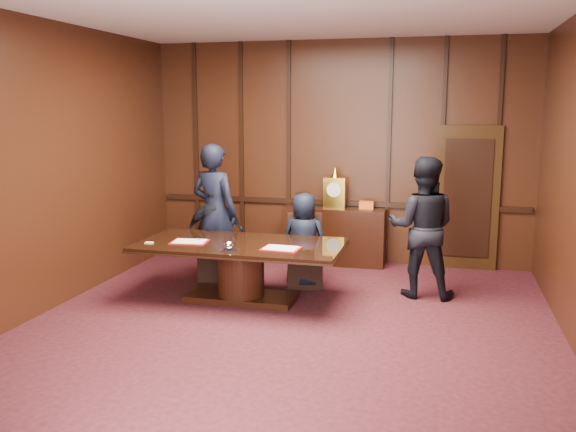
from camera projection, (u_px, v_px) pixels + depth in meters
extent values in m
plane|color=black|center=(281.00, 336.00, 6.64)|extent=(7.00, 7.00, 0.00)
plane|color=silver|center=(281.00, 1.00, 6.02)|extent=(7.00, 7.00, 0.00)
cube|color=black|center=(338.00, 153.00, 9.67)|extent=(6.00, 0.04, 3.50)
cube|color=black|center=(98.00, 255.00, 2.99)|extent=(6.00, 0.04, 3.50)
cube|color=black|center=(32.00, 170.00, 7.06)|extent=(0.04, 7.00, 3.50)
cube|color=black|center=(337.00, 203.00, 9.78)|extent=(5.90, 0.05, 0.08)
cube|color=black|center=(467.00, 198.00, 9.26)|extent=(0.95, 0.06, 2.20)
sphere|color=gold|center=(442.00, 201.00, 9.29)|extent=(0.08, 0.08, 0.08)
cube|color=black|center=(334.00, 236.00, 9.67)|extent=(1.60, 0.45, 0.90)
cube|color=black|center=(291.00, 259.00, 9.91)|extent=(0.12, 0.40, 0.06)
cube|color=black|center=(378.00, 264.00, 9.57)|extent=(0.12, 0.40, 0.06)
cube|color=gold|center=(335.00, 193.00, 9.55)|extent=(0.34, 0.18, 0.48)
cylinder|color=white|center=(334.00, 190.00, 9.44)|extent=(0.22, 0.03, 0.22)
cone|color=gold|center=(335.00, 172.00, 9.49)|extent=(0.14, 0.14, 0.16)
cube|color=black|center=(301.00, 199.00, 9.72)|extent=(0.18, 0.04, 0.22)
cube|color=#EC5A1B|center=(367.00, 205.00, 9.47)|extent=(0.22, 0.12, 0.12)
cube|color=black|center=(241.00, 297.00, 7.88)|extent=(1.40, 0.60, 0.08)
cylinder|color=black|center=(241.00, 271.00, 7.82)|extent=(0.60, 0.60, 0.62)
cube|color=black|center=(241.00, 247.00, 7.76)|extent=(2.62, 1.32, 0.02)
cube|color=black|center=(241.00, 245.00, 7.76)|extent=(2.60, 1.30, 0.06)
cube|color=#A20F10|center=(190.00, 242.00, 7.78)|extent=(0.49, 0.38, 0.01)
cube|color=white|center=(190.00, 241.00, 7.78)|extent=(0.43, 0.32, 0.01)
cube|color=#A20F10|center=(281.00, 249.00, 7.41)|extent=(0.48, 0.36, 0.01)
cube|color=white|center=(281.00, 248.00, 7.41)|extent=(0.42, 0.31, 0.01)
cube|color=white|center=(228.00, 250.00, 7.32)|extent=(0.20, 0.14, 0.01)
ellipsoid|color=white|center=(228.00, 246.00, 7.31)|extent=(0.13, 0.13, 0.10)
cube|color=#E3D76F|center=(149.00, 243.00, 7.73)|extent=(0.10, 0.07, 0.01)
cube|color=black|center=(217.00, 264.00, 8.82)|extent=(0.55, 0.55, 0.46)
cube|color=black|center=(219.00, 228.00, 8.94)|extent=(0.48, 0.14, 0.55)
cylinder|color=black|center=(199.00, 274.00, 8.70)|extent=(0.04, 0.04, 0.23)
cylinder|color=black|center=(235.00, 269.00, 8.98)|extent=(0.04, 0.04, 0.23)
cube|color=black|center=(305.00, 269.00, 8.50)|extent=(0.58, 0.58, 0.46)
cube|color=black|center=(305.00, 232.00, 8.62)|extent=(0.48, 0.17, 0.55)
cylinder|color=black|center=(287.00, 280.00, 8.38)|extent=(0.04, 0.04, 0.23)
cylinder|color=black|center=(322.00, 275.00, 8.66)|extent=(0.04, 0.04, 0.23)
imported|color=black|center=(215.00, 232.00, 8.69)|extent=(0.88, 0.53, 1.40)
imported|color=black|center=(304.00, 240.00, 8.38)|extent=(0.67, 0.45, 1.32)
imported|color=black|center=(215.00, 213.00, 8.64)|extent=(0.81, 0.63, 1.97)
imported|color=black|center=(422.00, 227.00, 7.93)|extent=(0.90, 0.71, 1.84)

